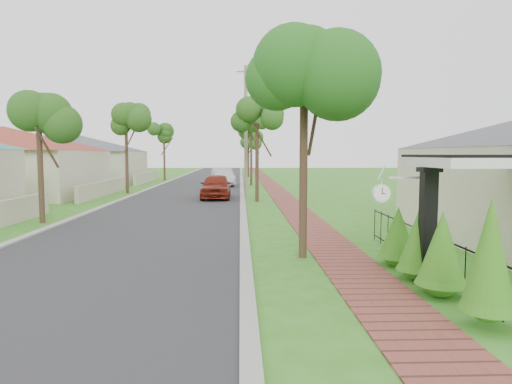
# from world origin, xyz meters

# --- Properties ---
(ground) EXTENTS (160.00, 160.00, 0.00)m
(ground) POSITION_xyz_m (0.00, 0.00, 0.00)
(ground) COLOR #3B731B
(ground) RESTS_ON ground
(road) EXTENTS (7.00, 120.00, 0.02)m
(road) POSITION_xyz_m (-3.00, 20.00, 0.00)
(road) COLOR #28282B
(road) RESTS_ON ground
(kerb_right) EXTENTS (0.30, 120.00, 0.10)m
(kerb_right) POSITION_xyz_m (0.65, 20.00, 0.00)
(kerb_right) COLOR #9E9E99
(kerb_right) RESTS_ON ground
(kerb_left) EXTENTS (0.30, 120.00, 0.10)m
(kerb_left) POSITION_xyz_m (-6.65, 20.00, 0.00)
(kerb_left) COLOR #9E9E99
(kerb_left) RESTS_ON ground
(sidewalk) EXTENTS (1.50, 120.00, 0.03)m
(sidewalk) POSITION_xyz_m (3.25, 20.00, 0.00)
(sidewalk) COLOR brown
(sidewalk) RESTS_ON ground
(porch_post) EXTENTS (0.48, 0.48, 2.52)m
(porch_post) POSITION_xyz_m (4.55, -1.00, 1.12)
(porch_post) COLOR black
(porch_post) RESTS_ON ground
(picket_fence) EXTENTS (0.03, 8.02, 1.00)m
(picket_fence) POSITION_xyz_m (4.90, -0.00, 0.53)
(picket_fence) COLOR black
(picket_fence) RESTS_ON ground
(street_trees) EXTENTS (10.70, 37.65, 5.89)m
(street_trees) POSITION_xyz_m (-2.87, 26.84, 4.54)
(street_trees) COLOR #382619
(street_trees) RESTS_ON ground
(hedge_row) EXTENTS (0.88, 4.97, 2.19)m
(hedge_row) POSITION_xyz_m (4.45, -1.47, 0.85)
(hedge_row) COLOR #266013
(hedge_row) RESTS_ON ground
(far_house_red) EXTENTS (15.56, 15.56, 4.60)m
(far_house_red) POSITION_xyz_m (-14.97, 20.00, 2.34)
(far_house_red) COLOR beige
(far_house_red) RESTS_ON ground
(far_house_grey) EXTENTS (15.56, 15.56, 4.60)m
(far_house_grey) POSITION_xyz_m (-14.97, 34.00, 2.34)
(far_house_grey) COLOR beige
(far_house_grey) RESTS_ON ground
(parked_car_red) EXTENTS (1.83, 4.50, 1.53)m
(parked_car_red) POSITION_xyz_m (-1.00, 17.83, 0.77)
(parked_car_red) COLOR maroon
(parked_car_red) RESTS_ON ground
(parked_car_white) EXTENTS (2.34, 4.76, 1.50)m
(parked_car_white) POSITION_xyz_m (-1.00, 28.95, 0.75)
(parked_car_white) COLOR silver
(parked_car_white) RESTS_ON ground
(near_tree) EXTENTS (2.37, 2.37, 6.09)m
(near_tree) POSITION_xyz_m (2.20, 1.50, 4.86)
(near_tree) COLOR #382619
(near_tree) RESTS_ON ground
(utility_pole) EXTENTS (1.20, 0.24, 8.59)m
(utility_pole) POSITION_xyz_m (0.90, 20.00, 4.36)
(utility_pole) COLOR gray
(utility_pole) RESTS_ON ground
(station_clock) EXTENTS (1.06, 0.13, 0.58)m
(station_clock) POSITION_xyz_m (3.69, -0.60, 1.95)
(station_clock) COLOR silver
(station_clock) RESTS_ON ground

